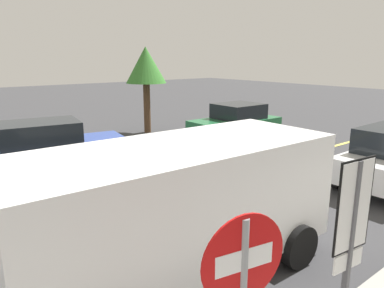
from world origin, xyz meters
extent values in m
plane|color=#38383A|center=(0.00, 0.00, 0.00)|extent=(80.00, 80.00, 0.00)
cube|color=#E0D14C|center=(3.00, 0.00, 0.01)|extent=(28.00, 0.16, 0.01)
cylinder|color=red|center=(0.22, -5.73, 1.96)|extent=(0.75, 0.17, 0.76)
cube|color=white|center=(0.22, -5.73, 1.96)|extent=(0.53, 0.13, 0.18)
cube|color=#4C4C51|center=(1.73, -5.81, 1.25)|extent=(0.06, 0.06, 2.50)
cube|color=white|center=(1.73, -5.81, 2.02)|extent=(0.50, 0.08, 0.95)
cube|color=black|center=(1.73, -5.81, 2.02)|extent=(0.54, 0.08, 0.99)
cube|color=white|center=(1.73, -5.81, 1.41)|extent=(0.45, 0.07, 0.20)
cube|color=white|center=(1.43, -3.19, 1.29)|extent=(5.25, 2.13, 1.82)
cube|color=black|center=(-0.65, -3.14, 1.69)|extent=(0.21, 1.84, 0.80)
cylinder|color=black|center=(-0.31, -2.15, 0.38)|extent=(0.77, 0.28, 0.76)
cylinder|color=black|center=(3.17, -4.24, 0.38)|extent=(0.77, 0.28, 0.76)
cylinder|color=black|center=(3.22, -2.24, 0.38)|extent=(0.77, 0.28, 0.76)
cube|color=#2D479E|center=(1.50, 3.39, 0.65)|extent=(4.77, 2.51, 0.67)
cube|color=black|center=(1.27, 3.43, 1.32)|extent=(2.40, 1.92, 0.67)
cylinder|color=black|center=(3.16, 4.05, 0.32)|extent=(0.67, 0.32, 0.64)
cylinder|color=black|center=(2.88, 2.25, 0.32)|extent=(0.67, 0.32, 0.64)
cube|color=#236B3D|center=(9.12, 3.21, 0.63)|extent=(3.88, 1.88, 0.63)
cube|color=black|center=(9.32, 3.21, 1.26)|extent=(1.86, 1.65, 0.63)
cylinder|color=black|center=(7.81, 2.27, 0.32)|extent=(0.64, 0.22, 0.64)
cylinder|color=black|center=(7.80, 4.14, 0.32)|extent=(0.64, 0.22, 0.64)
cylinder|color=black|center=(10.44, 2.28, 0.32)|extent=(0.64, 0.22, 0.64)
cylinder|color=black|center=(10.44, 4.15, 0.32)|extent=(0.64, 0.22, 0.64)
cylinder|color=black|center=(10.00, -2.57, 0.32)|extent=(0.64, 0.23, 0.64)
cylinder|color=black|center=(7.22, -2.64, 0.32)|extent=(0.64, 0.23, 0.64)
cylinder|color=#513823|center=(7.15, 7.04, 1.16)|extent=(0.31, 0.31, 2.32)
cone|color=#387A2D|center=(7.15, 7.04, 3.14)|extent=(1.85, 1.85, 1.64)
camera|label=1|loc=(-1.65, -7.44, 3.48)|focal=33.76mm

